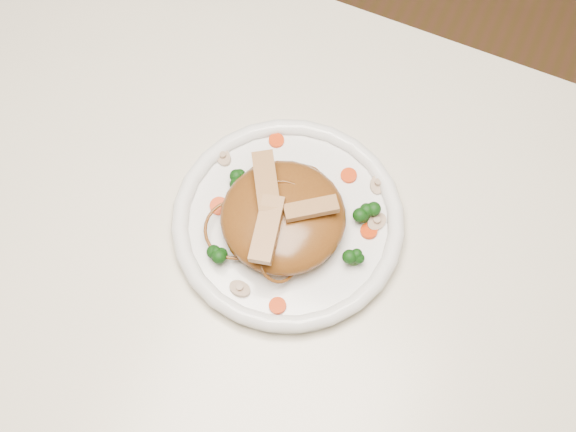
% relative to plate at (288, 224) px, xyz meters
% --- Properties ---
extents(ground, '(4.00, 4.00, 0.00)m').
position_rel_plate_xyz_m(ground, '(-0.01, -0.06, -0.76)').
color(ground, brown).
rests_on(ground, ground).
extents(table, '(1.20, 0.80, 0.75)m').
position_rel_plate_xyz_m(table, '(-0.01, -0.06, -0.11)').
color(table, beige).
rests_on(table, ground).
extents(plate, '(0.28, 0.28, 0.02)m').
position_rel_plate_xyz_m(plate, '(0.00, 0.00, 0.00)').
color(plate, white).
rests_on(plate, table).
extents(noodle_mound, '(0.19, 0.19, 0.05)m').
position_rel_plate_xyz_m(noodle_mound, '(-0.00, -0.01, 0.03)').
color(noodle_mound, brown).
rests_on(noodle_mound, plate).
extents(chicken_a, '(0.06, 0.05, 0.01)m').
position_rel_plate_xyz_m(chicken_a, '(0.03, 0.00, 0.06)').
color(chicken_a, tan).
rests_on(chicken_a, noodle_mound).
extents(chicken_b, '(0.06, 0.08, 0.01)m').
position_rel_plate_xyz_m(chicken_b, '(-0.03, 0.01, 0.07)').
color(chicken_b, tan).
rests_on(chicken_b, noodle_mound).
extents(chicken_c, '(0.04, 0.08, 0.01)m').
position_rel_plate_xyz_m(chicken_c, '(-0.01, -0.04, 0.07)').
color(chicken_c, tan).
rests_on(chicken_c, noodle_mound).
extents(broccoli_0, '(0.02, 0.02, 0.03)m').
position_rel_plate_xyz_m(broccoli_0, '(0.08, 0.04, 0.02)').
color(broccoli_0, '#0C390B').
rests_on(broccoli_0, plate).
extents(broccoli_1, '(0.03, 0.03, 0.03)m').
position_rel_plate_xyz_m(broccoli_1, '(-0.08, 0.02, 0.02)').
color(broccoli_1, '#0C390B').
rests_on(broccoli_1, plate).
extents(broccoli_2, '(0.03, 0.03, 0.03)m').
position_rel_plate_xyz_m(broccoli_2, '(-0.05, -0.08, 0.02)').
color(broccoli_2, '#0C390B').
rests_on(broccoli_2, plate).
extents(broccoli_3, '(0.04, 0.04, 0.03)m').
position_rel_plate_xyz_m(broccoli_3, '(0.09, -0.01, 0.02)').
color(broccoli_3, '#0C390B').
rests_on(broccoli_3, plate).
extents(carrot_0, '(0.03, 0.03, 0.00)m').
position_rel_plate_xyz_m(carrot_0, '(0.04, 0.08, 0.01)').
color(carrot_0, red).
rests_on(carrot_0, plate).
extents(carrot_1, '(0.02, 0.02, 0.00)m').
position_rel_plate_xyz_m(carrot_1, '(-0.08, -0.02, 0.01)').
color(carrot_1, red).
rests_on(carrot_1, plate).
extents(carrot_2, '(0.02, 0.02, 0.00)m').
position_rel_plate_xyz_m(carrot_2, '(0.09, 0.03, 0.01)').
color(carrot_2, red).
rests_on(carrot_2, plate).
extents(carrot_3, '(0.02, 0.02, 0.00)m').
position_rel_plate_xyz_m(carrot_3, '(-0.06, 0.09, 0.01)').
color(carrot_3, red).
rests_on(carrot_3, plate).
extents(carrot_4, '(0.02, 0.02, 0.00)m').
position_rel_plate_xyz_m(carrot_4, '(0.03, -0.10, 0.01)').
color(carrot_4, red).
rests_on(carrot_4, plate).
extents(mushroom_0, '(0.03, 0.03, 0.01)m').
position_rel_plate_xyz_m(mushroom_0, '(-0.01, -0.10, 0.01)').
color(mushroom_0, '#C5B093').
rests_on(mushroom_0, plate).
extents(mushroom_1, '(0.03, 0.03, 0.01)m').
position_rel_plate_xyz_m(mushroom_1, '(0.10, 0.04, 0.01)').
color(mushroom_1, '#C5B093').
rests_on(mushroom_1, plate).
extents(mushroom_2, '(0.03, 0.03, 0.01)m').
position_rel_plate_xyz_m(mushroom_2, '(-0.11, 0.04, 0.01)').
color(mushroom_2, '#C5B093').
rests_on(mushroom_2, plate).
extents(mushroom_3, '(0.03, 0.03, 0.01)m').
position_rel_plate_xyz_m(mushroom_3, '(0.08, 0.09, 0.01)').
color(mushroom_3, '#C5B093').
rests_on(mushroom_3, plate).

